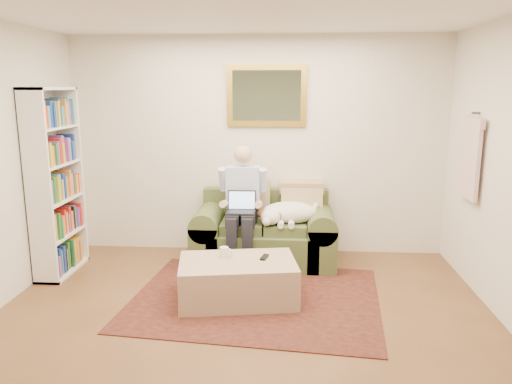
# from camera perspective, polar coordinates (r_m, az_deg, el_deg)

# --- Properties ---
(room_shell) EXTENTS (4.51, 5.00, 2.61)m
(room_shell) POSITION_cam_1_polar(r_m,az_deg,el_deg) (3.91, -1.98, 1.57)
(room_shell) COLOR brown
(room_shell) RESTS_ON ground
(rug) EXTENTS (2.51, 2.09, 0.01)m
(rug) POSITION_cam_1_polar(r_m,az_deg,el_deg) (4.92, -0.05, -12.00)
(rug) COLOR black
(rug) RESTS_ON room_shell
(sofa) EXTENTS (1.62, 0.82, 0.97)m
(sofa) POSITION_cam_1_polar(r_m,az_deg,el_deg) (5.79, 0.95, -5.36)
(sofa) COLOR #43512B
(sofa) RESTS_ON room_shell
(seated_man) EXTENTS (0.53, 0.76, 1.36)m
(seated_man) POSITION_cam_1_polar(r_m,az_deg,el_deg) (5.56, -1.62, -1.82)
(seated_man) COLOR #8C9AD8
(seated_man) RESTS_ON sofa
(laptop) EXTENTS (0.31, 0.25, 0.23)m
(laptop) POSITION_cam_1_polar(r_m,az_deg,el_deg) (5.49, -1.68, -1.64)
(laptop) COLOR black
(laptop) RESTS_ON seated_man
(sleeping_dog) EXTENTS (0.67, 0.42, 0.25)m
(sleeping_dog) POSITION_cam_1_polar(r_m,az_deg,el_deg) (5.62, 3.87, -2.36)
(sleeping_dog) COLOR white
(sleeping_dog) RESTS_ON sofa
(ottoman) EXTENTS (1.19, 0.86, 0.40)m
(ottoman) POSITION_cam_1_polar(r_m,az_deg,el_deg) (4.81, -2.10, -10.08)
(ottoman) COLOR tan
(ottoman) RESTS_ON room_shell
(coffee_mug) EXTENTS (0.08, 0.08, 0.10)m
(coffee_mug) POSITION_cam_1_polar(r_m,az_deg,el_deg) (4.83, -3.66, -6.88)
(coffee_mug) COLOR white
(coffee_mug) RESTS_ON ottoman
(tv_remote) EXTENTS (0.08, 0.16, 0.02)m
(tv_remote) POSITION_cam_1_polar(r_m,az_deg,el_deg) (4.81, 0.96, -7.46)
(tv_remote) COLOR black
(tv_remote) RESTS_ON ottoman
(bookshelf) EXTENTS (0.28, 0.80, 2.00)m
(bookshelf) POSITION_cam_1_polar(r_m,az_deg,el_deg) (5.74, -21.95, 1.01)
(bookshelf) COLOR white
(bookshelf) RESTS_ON room_shell
(wall_mirror) EXTENTS (0.94, 0.04, 0.72)m
(wall_mirror) POSITION_cam_1_polar(r_m,az_deg,el_deg) (5.95, 1.21, 10.96)
(wall_mirror) COLOR gold
(wall_mirror) RESTS_ON room_shell
(hanging_shirt) EXTENTS (0.06, 0.52, 0.90)m
(hanging_shirt) POSITION_cam_1_polar(r_m,az_deg,el_deg) (5.41, 23.29, 4.05)
(hanging_shirt) COLOR beige
(hanging_shirt) RESTS_ON room_shell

